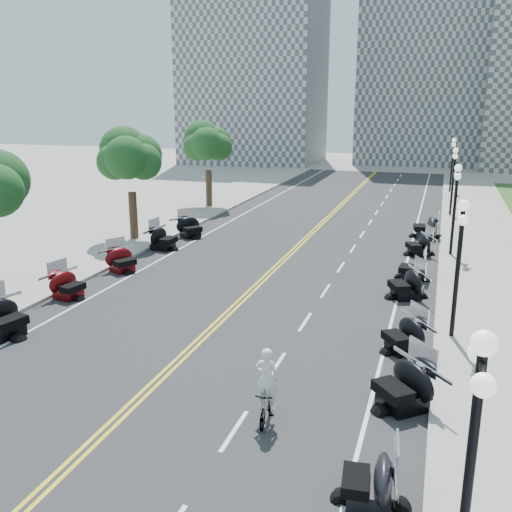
% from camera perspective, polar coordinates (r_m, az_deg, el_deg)
% --- Properties ---
extents(ground, '(160.00, 160.00, 0.00)m').
position_cam_1_polar(ground, '(19.91, -6.93, -9.58)').
color(ground, gray).
extents(road, '(16.00, 90.00, 0.01)m').
position_cam_1_polar(road, '(28.68, 1.47, -1.65)').
color(road, '#333335').
rests_on(road, ground).
extents(centerline_yellow_a, '(0.12, 90.00, 0.00)m').
position_cam_1_polar(centerline_yellow_a, '(28.71, 1.24, -1.61)').
color(centerline_yellow_a, yellow).
rests_on(centerline_yellow_a, road).
extents(centerline_yellow_b, '(0.12, 90.00, 0.00)m').
position_cam_1_polar(centerline_yellow_b, '(28.65, 1.70, -1.65)').
color(centerline_yellow_b, yellow).
rests_on(centerline_yellow_b, road).
extents(edge_line_north, '(0.12, 90.00, 0.00)m').
position_cam_1_polar(edge_line_north, '(27.63, 14.31, -2.77)').
color(edge_line_north, white).
rests_on(edge_line_north, road).
extents(edge_line_south, '(0.12, 90.00, 0.00)m').
position_cam_1_polar(edge_line_south, '(31.04, -9.92, -0.55)').
color(edge_line_south, white).
rests_on(edge_line_south, road).
extents(lane_dash_5, '(0.12, 2.00, 0.00)m').
position_cam_1_polar(lane_dash_5, '(15.55, -2.19, -17.04)').
color(lane_dash_5, white).
rests_on(lane_dash_5, road).
extents(lane_dash_6, '(0.12, 2.00, 0.00)m').
position_cam_1_polar(lane_dash_6, '(18.88, 2.08, -10.88)').
color(lane_dash_6, white).
rests_on(lane_dash_6, road).
extents(lane_dash_7, '(0.12, 2.00, 0.00)m').
position_cam_1_polar(lane_dash_7, '(22.43, 4.93, -6.58)').
color(lane_dash_7, white).
rests_on(lane_dash_7, road).
extents(lane_dash_8, '(0.12, 2.00, 0.00)m').
position_cam_1_polar(lane_dash_8, '(26.11, 6.96, -3.46)').
color(lane_dash_8, white).
rests_on(lane_dash_8, road).
extents(lane_dash_9, '(0.12, 2.00, 0.00)m').
position_cam_1_polar(lane_dash_9, '(29.87, 8.47, -1.11)').
color(lane_dash_9, white).
rests_on(lane_dash_9, road).
extents(lane_dash_10, '(0.12, 2.00, 0.00)m').
position_cam_1_polar(lane_dash_10, '(33.68, 9.64, 0.70)').
color(lane_dash_10, white).
rests_on(lane_dash_10, road).
extents(lane_dash_11, '(0.12, 2.00, 0.00)m').
position_cam_1_polar(lane_dash_11, '(37.54, 10.57, 2.15)').
color(lane_dash_11, white).
rests_on(lane_dash_11, road).
extents(lane_dash_12, '(0.12, 2.00, 0.00)m').
position_cam_1_polar(lane_dash_12, '(41.42, 11.33, 3.32)').
color(lane_dash_12, white).
rests_on(lane_dash_12, road).
extents(lane_dash_13, '(0.12, 2.00, 0.00)m').
position_cam_1_polar(lane_dash_13, '(45.32, 11.96, 4.30)').
color(lane_dash_13, white).
rests_on(lane_dash_13, road).
extents(lane_dash_14, '(0.12, 2.00, 0.00)m').
position_cam_1_polar(lane_dash_14, '(49.24, 12.49, 5.11)').
color(lane_dash_14, white).
rests_on(lane_dash_14, road).
extents(lane_dash_15, '(0.12, 2.00, 0.00)m').
position_cam_1_polar(lane_dash_15, '(53.17, 12.95, 5.81)').
color(lane_dash_15, white).
rests_on(lane_dash_15, road).
extents(lane_dash_16, '(0.12, 2.00, 0.00)m').
position_cam_1_polar(lane_dash_16, '(57.11, 13.34, 6.41)').
color(lane_dash_16, white).
rests_on(lane_dash_16, road).
extents(lane_dash_17, '(0.12, 2.00, 0.00)m').
position_cam_1_polar(lane_dash_17, '(61.06, 13.68, 6.93)').
color(lane_dash_17, white).
rests_on(lane_dash_17, road).
extents(lane_dash_18, '(0.12, 2.00, 0.00)m').
position_cam_1_polar(lane_dash_18, '(65.02, 13.98, 7.39)').
color(lane_dash_18, white).
rests_on(lane_dash_18, road).
extents(lane_dash_19, '(0.12, 2.00, 0.00)m').
position_cam_1_polar(lane_dash_19, '(68.98, 14.25, 7.80)').
color(lane_dash_19, white).
rests_on(lane_dash_19, road).
extents(sidewalk_north, '(5.00, 90.00, 0.15)m').
position_cam_1_polar(sidewalk_north, '(27.70, 22.80, -3.33)').
color(sidewalk_north, '#9E9991').
rests_on(sidewalk_north, ground).
extents(sidewalk_south, '(5.00, 90.00, 0.15)m').
position_cam_1_polar(sidewalk_south, '(33.11, -16.21, 0.17)').
color(sidewalk_south, '#9E9991').
rests_on(sidewalk_south, ground).
extents(distant_block_a, '(18.00, 14.00, 26.00)m').
position_cam_1_polar(distant_block_a, '(82.60, -0.16, 18.42)').
color(distant_block_a, gray).
rests_on(distant_block_a, ground).
extents(distant_block_b, '(16.00, 12.00, 30.00)m').
position_cam_1_polar(distant_block_b, '(84.67, 16.37, 19.12)').
color(distant_block_b, gray).
rests_on(distant_block_b, ground).
extents(street_lamp_1, '(0.50, 1.20, 4.90)m').
position_cam_1_polar(street_lamp_1, '(10.11, 20.49, -20.20)').
color(street_lamp_1, black).
rests_on(street_lamp_1, sidewalk_north).
extents(street_lamp_2, '(0.50, 1.20, 4.90)m').
position_cam_1_polar(street_lamp_2, '(21.12, 19.50, -1.38)').
color(street_lamp_2, black).
rests_on(street_lamp_2, sidewalk_north).
extents(street_lamp_3, '(0.50, 1.20, 4.90)m').
position_cam_1_polar(street_lamp_3, '(32.83, 19.22, 4.32)').
color(street_lamp_3, black).
rests_on(street_lamp_3, sidewalk_north).
extents(street_lamp_4, '(0.50, 1.20, 4.90)m').
position_cam_1_polar(street_lamp_4, '(44.69, 19.08, 7.01)').
color(street_lamp_4, black).
rests_on(street_lamp_4, sidewalk_north).
extents(street_lamp_5, '(0.50, 1.20, 4.90)m').
position_cam_1_polar(street_lamp_5, '(56.61, 19.00, 8.57)').
color(street_lamp_5, black).
rests_on(street_lamp_5, sidewalk_north).
extents(tree_3, '(4.80, 4.80, 9.20)m').
position_cam_1_polar(tree_3, '(35.35, -12.45, 9.05)').
color(tree_3, '#235619').
rests_on(tree_3, sidewalk_south).
extents(tree_4, '(4.80, 4.80, 9.20)m').
position_cam_1_polar(tree_4, '(46.06, -4.82, 10.69)').
color(tree_4, '#235619').
rests_on(tree_4, sidewalk_south).
extents(motorcycle_n_4, '(1.98, 1.98, 1.27)m').
position_cam_1_polar(motorcycle_n_4, '(13.12, 11.32, -20.91)').
color(motorcycle_n_4, black).
rests_on(motorcycle_n_4, road).
extents(motorcycle_n_5, '(3.03, 3.03, 1.50)m').
position_cam_1_polar(motorcycle_n_5, '(16.69, 14.52, -12.25)').
color(motorcycle_n_5, black).
rests_on(motorcycle_n_5, road).
extents(motorcycle_n_6, '(2.65, 2.65, 1.33)m').
position_cam_1_polar(motorcycle_n_6, '(20.23, 14.59, -7.52)').
color(motorcycle_n_6, black).
rests_on(motorcycle_n_6, road).
extents(motorcycle_n_7, '(2.74, 2.74, 1.44)m').
position_cam_1_polar(motorcycle_n_7, '(25.60, 14.79, -2.58)').
color(motorcycle_n_7, black).
rests_on(motorcycle_n_7, road).
extents(motorcycle_n_8, '(2.00, 2.00, 1.31)m').
position_cam_1_polar(motorcycle_n_8, '(28.38, 15.37, -1.01)').
color(motorcycle_n_8, black).
rests_on(motorcycle_n_8, road).
extents(motorcycle_n_9, '(2.54, 2.54, 1.35)m').
position_cam_1_polar(motorcycle_n_9, '(32.99, 16.00, 1.20)').
color(motorcycle_n_9, black).
rests_on(motorcycle_n_9, road).
extents(motorcycle_n_10, '(2.50, 2.50, 1.56)m').
position_cam_1_polar(motorcycle_n_10, '(37.42, 16.62, 2.93)').
color(motorcycle_n_10, black).
rests_on(motorcycle_n_10, road).
extents(motorcycle_s_5, '(2.63, 2.63, 1.53)m').
position_cam_1_polar(motorcycle_s_5, '(22.72, -23.97, -5.56)').
color(motorcycle_s_5, black).
rests_on(motorcycle_s_5, road).
extents(motorcycle_s_6, '(2.21, 2.21, 1.33)m').
position_cam_1_polar(motorcycle_s_6, '(26.11, -18.33, -2.63)').
color(motorcycle_s_6, '#590A0C').
rests_on(motorcycle_s_6, road).
extents(motorcycle_s_7, '(2.61, 2.61, 1.34)m').
position_cam_1_polar(motorcycle_s_7, '(29.44, -13.28, -0.27)').
color(motorcycle_s_7, '#590A0C').
rests_on(motorcycle_s_7, road).
extents(motorcycle_s_8, '(2.22, 2.22, 1.45)m').
position_cam_1_polar(motorcycle_s_8, '(33.38, -9.26, 1.85)').
color(motorcycle_s_8, black).
rests_on(motorcycle_s_8, road).
extents(motorcycle_s_9, '(2.87, 2.87, 1.43)m').
position_cam_1_polar(motorcycle_s_9, '(36.22, -6.60, 2.98)').
color(motorcycle_s_9, black).
rests_on(motorcycle_s_9, road).
extents(bicycle, '(0.59, 1.63, 0.96)m').
position_cam_1_polar(bicycle, '(15.71, 1.05, -14.68)').
color(bicycle, '#A51414').
rests_on(bicycle, road).
extents(cyclist_rider, '(0.65, 0.43, 1.78)m').
position_cam_1_polar(cyclist_rider, '(15.07, 1.08, -10.16)').
color(cyclist_rider, silver).
rests_on(cyclist_rider, bicycle).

